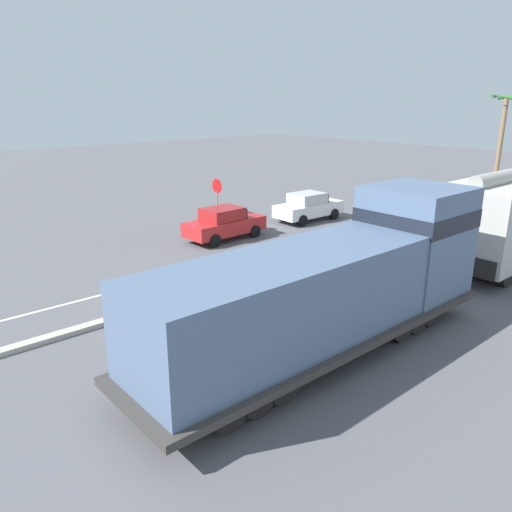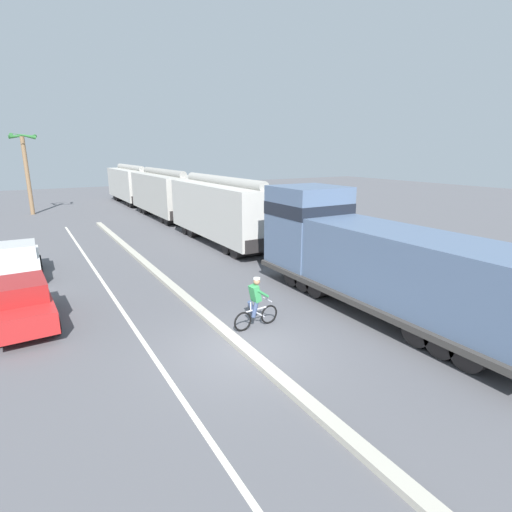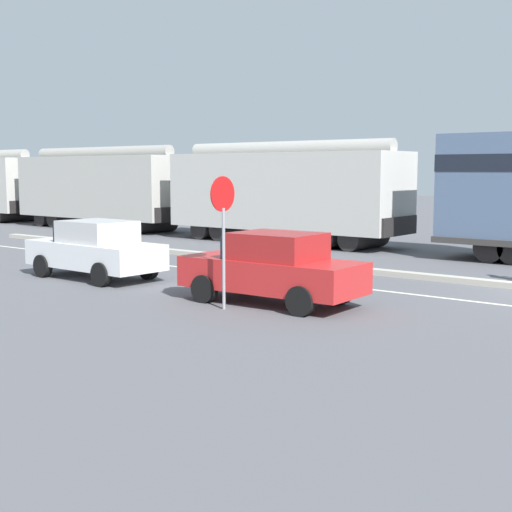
{
  "view_description": "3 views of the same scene",
  "coord_description": "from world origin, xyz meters",
  "px_view_note": "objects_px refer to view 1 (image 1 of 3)",
  "views": [
    {
      "loc": [
        13.99,
        -9.49,
        6.82
      ],
      "look_at": [
        0.55,
        2.11,
        1.19
      ],
      "focal_mm": 35.0,
      "sensor_mm": 36.0,
      "label": 1
    },
    {
      "loc": [
        -5.06,
        -9.33,
        5.68
      ],
      "look_at": [
        2.73,
        3.92,
        1.61
      ],
      "focal_mm": 28.0,
      "sensor_mm": 36.0,
      "label": 2
    },
    {
      "loc": [
        -18.16,
        -4.37,
        3.01
      ],
      "look_at": [
        -4.52,
        6.45,
        0.9
      ],
      "focal_mm": 50.0,
      "sensor_mm": 36.0,
      "label": 3
    }
  ],
  "objects_px": {
    "locomotive": "(341,286)",
    "cyclist": "(246,275)",
    "parked_car_red": "(224,223)",
    "parked_car_white": "(308,207)",
    "stop_sign": "(217,195)",
    "palm_tree_near": "(503,122)"
  },
  "relations": [
    {
      "from": "parked_car_red",
      "to": "parked_car_white",
      "type": "xyz_separation_m",
      "value": [
        -0.05,
        6.15,
        0.0
      ]
    },
    {
      "from": "locomotive",
      "to": "parked_car_white",
      "type": "xyz_separation_m",
      "value": [
        -11.19,
        10.52,
        -0.98
      ]
    },
    {
      "from": "parked_car_red",
      "to": "parked_car_white",
      "type": "bearing_deg",
      "value": 90.44
    },
    {
      "from": "stop_sign",
      "to": "palm_tree_near",
      "type": "xyz_separation_m",
      "value": [
        2.35,
        26.8,
        3.0
      ]
    },
    {
      "from": "parked_car_white",
      "to": "cyclist",
      "type": "bearing_deg",
      "value": -56.93
    },
    {
      "from": "locomotive",
      "to": "stop_sign",
      "type": "distance_m",
      "value": 13.22
    },
    {
      "from": "parked_car_white",
      "to": "stop_sign",
      "type": "distance_m",
      "value": 5.94
    },
    {
      "from": "cyclist",
      "to": "palm_tree_near",
      "type": "height_order",
      "value": "palm_tree_near"
    },
    {
      "from": "parked_car_red",
      "to": "palm_tree_near",
      "type": "height_order",
      "value": "palm_tree_near"
    },
    {
      "from": "cyclist",
      "to": "palm_tree_near",
      "type": "bearing_deg",
      "value": 99.81
    },
    {
      "from": "stop_sign",
      "to": "palm_tree_near",
      "type": "height_order",
      "value": "palm_tree_near"
    },
    {
      "from": "parked_car_red",
      "to": "cyclist",
      "type": "xyz_separation_m",
      "value": [
        6.59,
        -4.03,
        0.0
      ]
    },
    {
      "from": "locomotive",
      "to": "cyclist",
      "type": "relative_size",
      "value": 6.77
    },
    {
      "from": "locomotive",
      "to": "stop_sign",
      "type": "xyz_separation_m",
      "value": [
        -12.31,
        4.82,
        0.23
      ]
    },
    {
      "from": "locomotive",
      "to": "cyclist",
      "type": "height_order",
      "value": "locomotive"
    },
    {
      "from": "stop_sign",
      "to": "locomotive",
      "type": "bearing_deg",
      "value": -21.37
    },
    {
      "from": "locomotive",
      "to": "parked_car_red",
      "type": "distance_m",
      "value": 12.0
    },
    {
      "from": "parked_car_white",
      "to": "palm_tree_near",
      "type": "bearing_deg",
      "value": 86.68
    },
    {
      "from": "parked_car_red",
      "to": "stop_sign",
      "type": "bearing_deg",
      "value": 159.14
    },
    {
      "from": "locomotive",
      "to": "parked_car_white",
      "type": "relative_size",
      "value": 2.74
    },
    {
      "from": "cyclist",
      "to": "stop_sign",
      "type": "distance_m",
      "value": 9.04
    },
    {
      "from": "palm_tree_near",
      "to": "stop_sign",
      "type": "bearing_deg",
      "value": -95.01
    }
  ]
}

